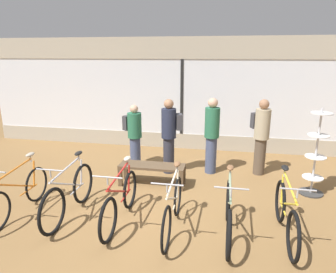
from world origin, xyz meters
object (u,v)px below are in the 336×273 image
at_px(bicycle_center_right, 173,208).
at_px(customer_mid_floor, 170,134).
at_px(bicycle_right, 229,214).
at_px(display_bench, 152,168).
at_px(customer_near_bench, 212,133).
at_px(bicycle_far_left, 19,194).
at_px(bicycle_left, 69,194).
at_px(accessory_rack, 315,160).
at_px(bicycle_center_left, 120,201).
at_px(customer_by_window, 134,134).
at_px(customer_near_rack, 261,134).
at_px(bicycle_far_right, 286,214).

distance_m(bicycle_center_right, customer_mid_floor, 2.50).
relative_size(bicycle_right, display_bench, 1.22).
height_order(bicycle_center_right, customer_near_bench, customer_near_bench).
height_order(bicycle_far_left, bicycle_left, bicycle_left).
bearing_deg(bicycle_far_left, accessory_rack, 18.83).
relative_size(bicycle_right, accessory_rack, 0.97).
distance_m(accessory_rack, display_bench, 3.30).
relative_size(bicycle_left, bicycle_center_left, 1.03).
bearing_deg(customer_by_window, bicycle_left, -99.79).
height_order(customer_by_window, customer_mid_floor, customer_mid_floor).
bearing_deg(customer_mid_floor, customer_near_rack, 8.40).
height_order(accessory_rack, display_bench, accessory_rack).
bearing_deg(customer_by_window, bicycle_center_right, -61.44).
bearing_deg(bicycle_center_right, customer_mid_floor, 101.61).
bearing_deg(bicycle_center_right, display_bench, 114.32).
bearing_deg(bicycle_far_right, bicycle_center_right, -175.98).
bearing_deg(customer_by_window, customer_near_rack, 2.04).
relative_size(customer_near_rack, customer_near_bench, 0.99).
xyz_separation_m(bicycle_far_right, display_bench, (-2.46, 1.49, -0.01)).
height_order(bicycle_far_right, customer_near_bench, customer_near_bench).
relative_size(customer_by_window, customer_near_bench, 0.88).
distance_m(bicycle_right, customer_by_window, 3.48).
bearing_deg(bicycle_left, customer_mid_floor, 59.44).
relative_size(bicycle_center_right, display_bench, 1.24).
bearing_deg(display_bench, bicycle_center_left, -96.40).
height_order(accessory_rack, customer_by_window, accessory_rack).
distance_m(bicycle_far_right, customer_mid_floor, 3.22).
distance_m(bicycle_far_left, bicycle_right, 3.61).
bearing_deg(bicycle_center_right, bicycle_far_right, 4.02).
xyz_separation_m(bicycle_far_left, bicycle_far_right, (4.48, 0.12, 0.01)).
bearing_deg(accessory_rack, bicycle_far_right, -115.82).
height_order(bicycle_left, bicycle_far_right, bicycle_left).
distance_m(bicycle_center_left, customer_mid_floor, 2.41).
xyz_separation_m(bicycle_center_left, bicycle_far_right, (2.63, 0.05, 0.01)).
bearing_deg(bicycle_center_right, accessory_rack, 35.28).
bearing_deg(bicycle_far_left, bicycle_far_right, 1.57).
xyz_separation_m(bicycle_center_right, bicycle_right, (0.87, -0.00, -0.01)).
xyz_separation_m(bicycle_center_left, customer_near_rack, (2.49, 2.62, 0.58)).
xyz_separation_m(accessory_rack, customer_near_bench, (-2.07, 0.76, 0.25)).
height_order(bicycle_center_left, bicycle_right, same).
xyz_separation_m(bicycle_center_left, customer_mid_floor, (0.41, 2.31, 0.57)).
xyz_separation_m(bicycle_far_right, customer_near_rack, (-0.14, 2.57, 0.57)).
height_order(bicycle_far_left, customer_by_window, customer_by_window).
bearing_deg(display_bench, customer_near_rack, 24.95).
distance_m(bicycle_right, customer_near_rack, 2.85).
height_order(bicycle_right, customer_near_bench, customer_near_bench).
height_order(bicycle_far_right, display_bench, bicycle_far_right).
distance_m(customer_by_window, customer_mid_floor, 0.95).
bearing_deg(accessory_rack, bicycle_left, -158.83).
xyz_separation_m(bicycle_center_left, bicycle_right, (1.77, -0.08, -0.00)).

